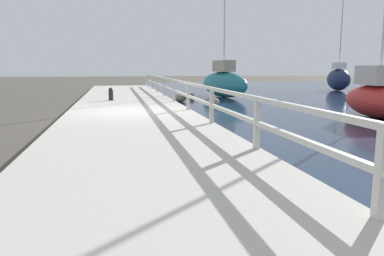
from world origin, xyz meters
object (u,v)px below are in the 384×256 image
object	(u,v)px
sailboat_teal	(224,83)
sailboat_navy	(338,79)
sailboat_red	(378,97)
mooring_bollard	(111,94)

from	to	relation	value
sailboat_teal	sailboat_navy	xyz separation A→B (m)	(10.19, 4.43, 0.04)
sailboat_red	sailboat_navy	bearing A→B (deg)	69.79
sailboat_red	sailboat_teal	size ratio (longest dim) A/B	1.10
sailboat_teal	sailboat_navy	bearing A→B (deg)	10.96
mooring_bollard	sailboat_red	size ratio (longest dim) A/B	0.07
sailboat_teal	mooring_bollard	bearing A→B (deg)	-161.09
sailboat_red	sailboat_navy	distance (m)	15.93
mooring_bollard	sailboat_teal	distance (m)	7.45
mooring_bollard	sailboat_red	distance (m)	10.72
mooring_bollard	sailboat_navy	distance (m)	18.51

